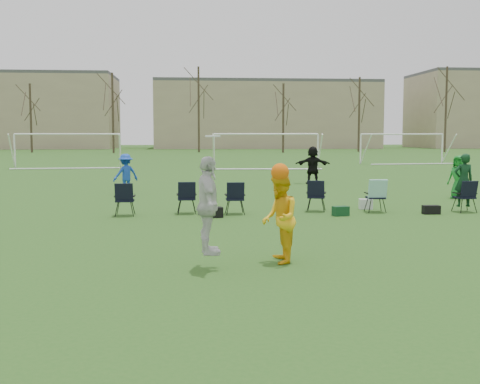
{
  "coord_description": "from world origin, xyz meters",
  "views": [
    {
      "loc": [
        -1.44,
        -9.92,
        2.37
      ],
      "look_at": [
        -0.44,
        1.73,
        1.25
      ],
      "focal_mm": 45.0,
      "sensor_mm": 36.0,
      "label": 1
    }
  ],
  "objects": [
    {
      "name": "ground",
      "position": [
        0.0,
        0.0,
        0.0
      ],
      "size": [
        260.0,
        260.0,
        0.0
      ],
      "primitive_type": "plane",
      "color": "#27561B",
      "rests_on": "ground"
    },
    {
      "name": "fielder_blue",
      "position": [
        -3.93,
        14.27,
        0.8
      ],
      "size": [
        1.2,
        1.04,
        1.61
      ],
      "primitive_type": "imported",
      "rotation": [
        0.0,
        0.0,
        3.68
      ],
      "color": "#1843B9",
      "rests_on": "ground"
    },
    {
      "name": "fielder_green_far",
      "position": [
        8.55,
        11.54,
        0.8
      ],
      "size": [
        0.88,
        0.93,
        1.61
      ],
      "primitive_type": "imported",
      "rotation": [
        0.0,
        0.0,
        -0.92
      ],
      "color": "#167D26",
      "rests_on": "ground"
    },
    {
      "name": "fielder_black",
      "position": [
        4.55,
        18.66,
        0.9
      ],
      "size": [
        1.75,
        0.82,
        1.81
      ],
      "primitive_type": "imported",
      "rotation": [
        0.0,
        0.0,
        2.97
      ],
      "color": "black",
      "rests_on": "ground"
    },
    {
      "name": "center_contest",
      "position": [
        -0.38,
        0.75,
        0.99
      ],
      "size": [
        1.91,
        1.37,
        2.36
      ],
      "color": "silver",
      "rests_on": "ground"
    },
    {
      "name": "sideline_setup",
      "position": [
        2.37,
        7.94,
        0.52
      ],
      "size": [
        10.94,
        2.05,
        1.79
      ],
      "color": "#0E3319",
      "rests_on": "ground"
    },
    {
      "name": "goal_left",
      "position": [
        -10.0,
        34.0,
        1.92
      ],
      "size": [
        7.39,
        0.76,
        2.46
      ],
      "rotation": [
        0.0,
        0.0,
        0.09
      ],
      "color": "white",
      "rests_on": "ground"
    },
    {
      "name": "goal_mid",
      "position": [
        4.0,
        32.0,
        1.92
      ],
      "size": [
        7.4,
        0.63,
        2.46
      ],
      "rotation": [
        0.0,
        0.0,
        -0.07
      ],
      "color": "white",
      "rests_on": "ground"
    },
    {
      "name": "goal_right",
      "position": [
        16.0,
        38.0,
        1.92
      ],
      "size": [
        7.35,
        1.14,
        2.46
      ],
      "rotation": [
        0.0,
        0.0,
        0.14
      ],
      "color": "white",
      "rests_on": "ground"
    },
    {
      "name": "tree_line",
      "position": [
        0.24,
        69.85,
        5.09
      ],
      "size": [
        110.28,
        3.28,
        11.4
      ],
      "color": "#382B21",
      "rests_on": "ground"
    },
    {
      "name": "building_row",
      "position": [
        6.73,
        96.0,
        5.99
      ],
      "size": [
        126.0,
        16.0,
        13.0
      ],
      "color": "tan",
      "rests_on": "ground"
    }
  ]
}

